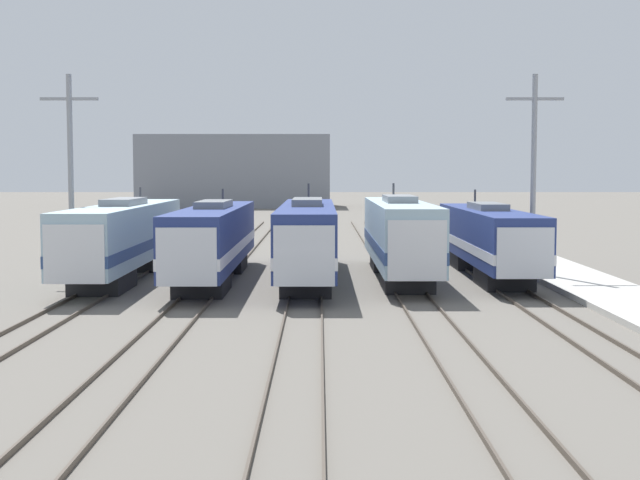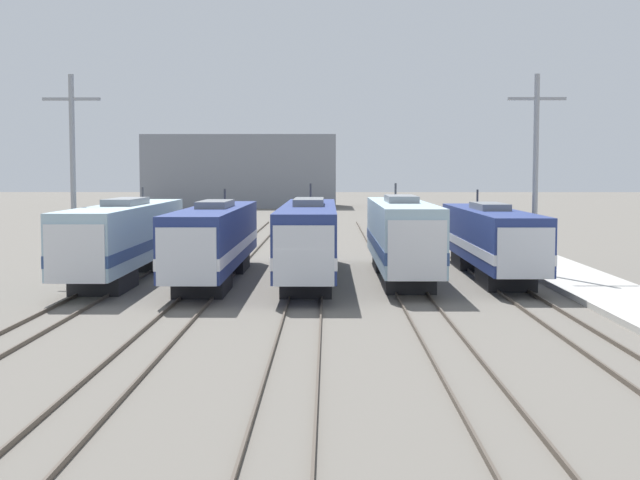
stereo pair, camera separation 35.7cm
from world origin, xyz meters
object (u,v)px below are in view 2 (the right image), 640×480
object	(u,v)px
locomotive_far_left	(124,238)
locomotive_far_right	(491,239)
locomotive_center_right	(401,237)
catenary_tower_left	(73,171)
locomotive_center_left	(215,240)
catenary_tower_right	(535,171)
locomotive_center	(309,239)

from	to	relation	value
locomotive_far_left	locomotive_far_right	bearing A→B (deg)	3.01
locomotive_center_right	catenary_tower_left	distance (m)	17.66
locomotive_center_right	locomotive_center_left	bearing A→B (deg)	-174.74
locomotive_far_left	locomotive_center_right	size ratio (longest dim) A/B	1.11
locomotive_center_right	locomotive_far_left	bearing A→B (deg)	-179.83
catenary_tower_left	catenary_tower_right	xyz separation A→B (m)	(24.39, 0.00, 0.00)
locomotive_center	locomotive_far_right	world-z (taller)	locomotive_center
locomotive_center_right	catenary_tower_left	bearing A→B (deg)	177.26
locomotive_center_right	locomotive_far_right	distance (m)	4.91
locomotive_far_right	catenary_tower_left	xyz separation A→B (m)	(-22.11, -0.14, 3.64)
locomotive_far_left	locomotive_center_right	xyz separation A→B (m)	(14.44, 0.04, 0.07)
locomotive_center	locomotive_center_right	size ratio (longest dim) A/B	1.14
locomotive_center_right	locomotive_center	bearing A→B (deg)	-173.49
locomotive_center	catenary_tower_right	bearing A→B (deg)	6.61
locomotive_far_right	catenary_tower_right	size ratio (longest dim) A/B	1.66
locomotive_center	catenary_tower_left	world-z (taller)	catenary_tower_left
locomotive_center_left	catenary_tower_left	bearing A→B (deg)	167.40
locomotive_center	locomotive_far_right	bearing A→B (deg)	8.97
locomotive_far_left	locomotive_far_right	distance (m)	19.27
locomotive_far_left	locomotive_far_right	size ratio (longest dim) A/B	1.09
catenary_tower_left	locomotive_center_right	bearing A→B (deg)	-2.74
locomotive_center	catenary_tower_right	size ratio (longest dim) A/B	1.86
locomotive_center_right	catenary_tower_right	distance (m)	7.92
locomotive_far_right	catenary_tower_left	distance (m)	22.41
catenary_tower_left	locomotive_far_right	bearing A→B (deg)	0.36
locomotive_center	catenary_tower_left	xyz separation A→B (m)	(-12.49, 1.38, 3.50)
locomotive_center_left	catenary_tower_right	xyz separation A→B (m)	(16.71, 1.72, 3.55)
locomotive_center_left	locomotive_far_right	size ratio (longest dim) A/B	1.08
locomotive_center_left	locomotive_center	bearing A→B (deg)	4.01
locomotive_center_right	catenary_tower_right	xyz separation A→B (m)	(7.09, 0.83, 3.43)
locomotive_center	catenary_tower_left	distance (m)	13.04
locomotive_center	catenary_tower_right	distance (m)	12.48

